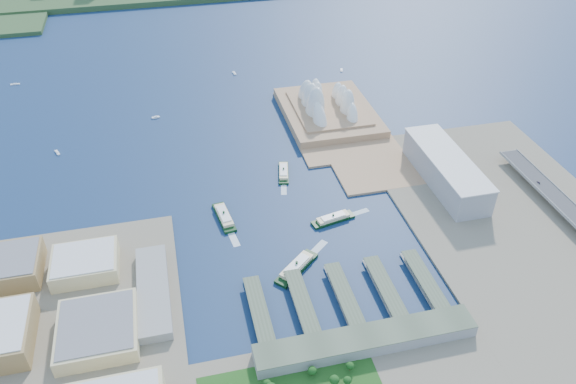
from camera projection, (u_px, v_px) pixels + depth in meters
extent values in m
plane|color=#0E2242|center=(309.00, 250.00, 601.82)|extent=(3000.00, 3000.00, 0.00)
cube|color=#776E5C|center=(56.00, 377.00, 471.98)|extent=(220.00, 390.00, 3.00)
cube|color=#776E5C|center=(535.00, 245.00, 606.56)|extent=(240.00, 500.00, 3.00)
cube|color=#A37D59|center=(334.00, 122.00, 824.72)|extent=(135.00, 220.00, 3.00)
cube|color=gray|center=(446.00, 170.00, 688.76)|extent=(45.00, 155.00, 35.00)
cube|color=gray|center=(366.00, 340.00, 493.51)|extent=(200.00, 28.00, 12.00)
imported|color=slate|center=(539.00, 182.00, 676.19)|extent=(2.03, 5.01, 1.45)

